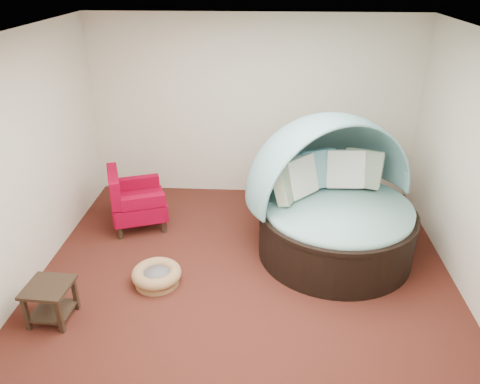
# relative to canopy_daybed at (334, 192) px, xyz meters

# --- Properties ---
(floor) EXTENTS (5.00, 5.00, 0.00)m
(floor) POSITION_rel_canopy_daybed_xyz_m (-1.08, -0.80, -0.84)
(floor) COLOR #491D15
(floor) RESTS_ON ground
(wall_back) EXTENTS (5.00, 0.00, 5.00)m
(wall_back) POSITION_rel_canopy_daybed_xyz_m (-1.08, 1.70, 0.56)
(wall_back) COLOR beige
(wall_back) RESTS_ON floor
(wall_front) EXTENTS (5.00, 0.00, 5.00)m
(wall_front) POSITION_rel_canopy_daybed_xyz_m (-1.08, -3.30, 0.56)
(wall_front) COLOR beige
(wall_front) RESTS_ON floor
(wall_left) EXTENTS (0.00, 5.00, 5.00)m
(wall_left) POSITION_rel_canopy_daybed_xyz_m (-3.58, -0.80, 0.56)
(wall_left) COLOR beige
(wall_left) RESTS_ON floor
(ceiling) EXTENTS (5.00, 5.00, 0.00)m
(ceiling) POSITION_rel_canopy_daybed_xyz_m (-1.08, -0.80, 1.96)
(ceiling) COLOR white
(ceiling) RESTS_ON wall_back
(canopy_daybed) EXTENTS (2.64, 2.61, 1.81)m
(canopy_daybed) POSITION_rel_canopy_daybed_xyz_m (0.00, 0.00, 0.00)
(canopy_daybed) COLOR black
(canopy_daybed) RESTS_ON floor
(pet_basket) EXTENTS (0.70, 0.70, 0.20)m
(pet_basket) POSITION_rel_canopy_daybed_xyz_m (-2.11, -0.87, -0.73)
(pet_basket) COLOR olive
(pet_basket) RESTS_ON floor
(red_armchair) EXTENTS (0.96, 0.96, 0.88)m
(red_armchair) POSITION_rel_canopy_daybed_xyz_m (-2.71, 0.44, -0.43)
(red_armchair) COLOR black
(red_armchair) RESTS_ON floor
(side_table) EXTENTS (0.48, 0.48, 0.44)m
(side_table) POSITION_rel_canopy_daybed_xyz_m (-3.08, -1.55, -0.56)
(side_table) COLOR black
(side_table) RESTS_ON floor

